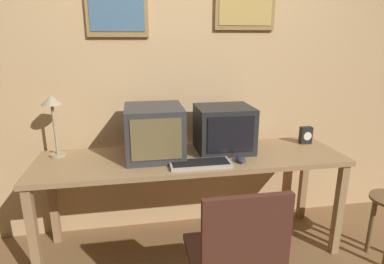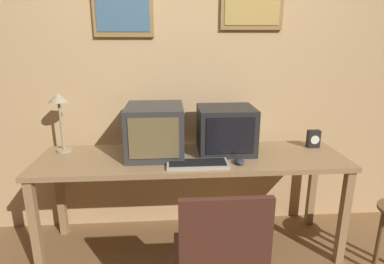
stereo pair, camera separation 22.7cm
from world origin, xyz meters
TOP-DOWN VIEW (x-y plane):
  - wall_back at (-0.00, 1.16)m, footprint 8.00×0.08m
  - desk at (0.00, 0.75)m, footprint 2.21×0.61m
  - monitor_left at (-0.26, 0.80)m, footprint 0.40×0.44m
  - monitor_right at (0.26, 0.84)m, footprint 0.41×0.37m
  - keyboard_main at (0.02, 0.57)m, footprint 0.41×0.17m
  - mouse_near_keyboard at (0.31, 0.58)m, footprint 0.07×0.10m
  - desk_clock at (0.96, 0.88)m, footprint 0.09×0.06m
  - desk_lamp at (-0.96, 0.93)m, footprint 0.15×0.15m

SIDE VIEW (x-z plane):
  - desk at x=0.00m, z-range 0.30..1.06m
  - keyboard_main at x=0.02m, z-range 0.76..0.78m
  - mouse_near_keyboard at x=0.31m, z-range 0.76..0.79m
  - desk_clock at x=0.96m, z-range 0.76..0.89m
  - monitor_right at x=0.26m, z-range 0.76..1.10m
  - monitor_left at x=-0.26m, z-range 0.76..1.12m
  - desk_lamp at x=-0.96m, z-range 0.88..1.32m
  - wall_back at x=0.00m, z-range 0.01..2.61m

